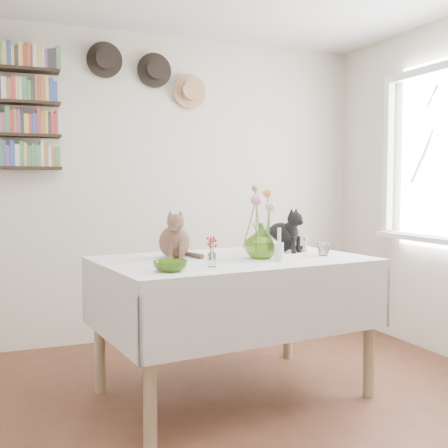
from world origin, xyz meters
name	(u,v)px	position (x,y,z in m)	size (l,w,h in m)	color
room	(254,190)	(0.00, 0.00, 1.25)	(4.08, 4.58, 2.58)	brown
dining_table	(233,292)	(0.24, 0.80, 0.63)	(1.66, 1.17, 0.84)	white
tabby_cat	(174,233)	(-0.08, 0.94, 0.99)	(0.20, 0.25, 0.30)	brown
black_cat	(281,229)	(0.66, 0.98, 0.98)	(0.20, 0.25, 0.29)	black
flower_vase	(261,241)	(0.39, 0.71, 0.94)	(0.20, 0.20, 0.21)	#8ABA3D
green_bowl	(170,266)	(-0.26, 0.44, 0.86)	(0.17, 0.17, 0.05)	#8ABA3D
drinking_glass	(324,249)	(0.80, 0.69, 0.88)	(0.09, 0.09, 0.08)	white
candlestick	(279,250)	(0.43, 0.57, 0.90)	(0.05, 0.05, 0.19)	white
berry_jar	(212,251)	(0.00, 0.52, 0.92)	(0.05, 0.05, 0.18)	white
porcelain_figurine	(305,245)	(0.80, 0.90, 0.88)	(0.06, 0.06, 0.10)	white
flower_bouquet	(261,201)	(0.39, 0.73, 1.18)	(0.17, 0.12, 0.39)	#4C7233
wall_hats	(151,74)	(0.12, 2.19, 2.17)	(0.98, 0.09, 0.48)	black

